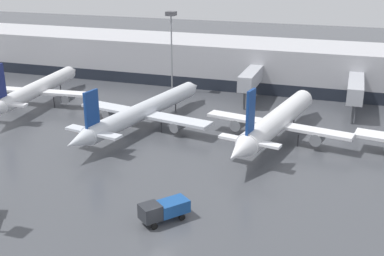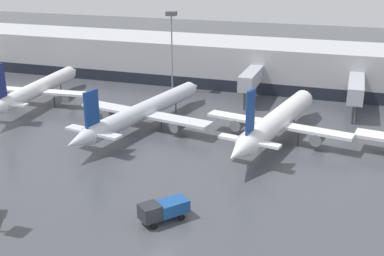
{
  "view_description": "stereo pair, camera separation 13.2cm",
  "coord_description": "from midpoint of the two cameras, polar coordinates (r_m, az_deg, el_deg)",
  "views": [
    {
      "loc": [
        16.13,
        -38.3,
        26.61
      ],
      "look_at": [
        -4.57,
        23.28,
        3.0
      ],
      "focal_mm": 45.0,
      "sensor_mm": 36.0,
      "label": 1
    },
    {
      "loc": [
        16.26,
        -38.26,
        26.61
      ],
      "look_at": [
        -4.57,
        23.28,
        3.0
      ],
      "focal_mm": 45.0,
      "sensor_mm": 36.0,
      "label": 2
    }
  ],
  "objects": [
    {
      "name": "traffic_cone_4",
      "position": [
        87.03,
        -8.26,
        2.17
      ],
      "size": [
        0.38,
        0.38,
        0.61
      ],
      "color": "orange",
      "rests_on": "ground_plane"
    },
    {
      "name": "parked_jet_5",
      "position": [
        72.58,
        10.09,
        0.83
      ],
      "size": [
        22.36,
        32.6,
        10.51
      ],
      "rotation": [
        0.0,
        0.0,
        1.38
      ],
      "color": "white",
      "rests_on": "ground_plane"
    },
    {
      "name": "ground_plane",
      "position": [
        49.36,
        -3.65,
        -12.7
      ],
      "size": [
        320.0,
        320.0,
        0.0
      ],
      "primitive_type": "plane",
      "color": "#424449"
    },
    {
      "name": "service_truck_1",
      "position": [
        51.2,
        -3.36,
        -9.56
      ],
      "size": [
        4.92,
        5.41,
        2.33
      ],
      "rotation": [
        0.0,
        0.0,
        4.03
      ],
      "color": "#19478C",
      "rests_on": "ground_plane"
    },
    {
      "name": "apron_light_mast_1",
      "position": [
        95.86,
        -2.4,
        11.74
      ],
      "size": [
        1.8,
        1.8,
        16.11
      ],
      "color": "gray",
      "rests_on": "ground_plane"
    },
    {
      "name": "traffic_cone_0",
      "position": [
        79.15,
        -13.48,
        0.02
      ],
      "size": [
        0.42,
        0.42,
        0.7
      ],
      "color": "orange",
      "rests_on": "ground_plane"
    },
    {
      "name": "parked_jet_0",
      "position": [
        77.87,
        -5.73,
        2.03
      ],
      "size": [
        23.86,
        35.41,
        9.08
      ],
      "rotation": [
        0.0,
        0.0,
        1.38
      ],
      "color": "silver",
      "rests_on": "ground_plane"
    },
    {
      "name": "parked_jet_4",
      "position": [
        93.18,
        -17.82,
        4.44
      ],
      "size": [
        21.94,
        31.55,
        10.05
      ],
      "rotation": [
        0.0,
        0.0,
        1.67
      ],
      "color": "white",
      "rests_on": "ground_plane"
    },
    {
      "name": "terminal_building",
      "position": [
        103.83,
        9.41,
        7.41
      ],
      "size": [
        160.0,
        29.14,
        9.0
      ],
      "color": "#B2B2B7",
      "rests_on": "ground_plane"
    }
  ]
}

